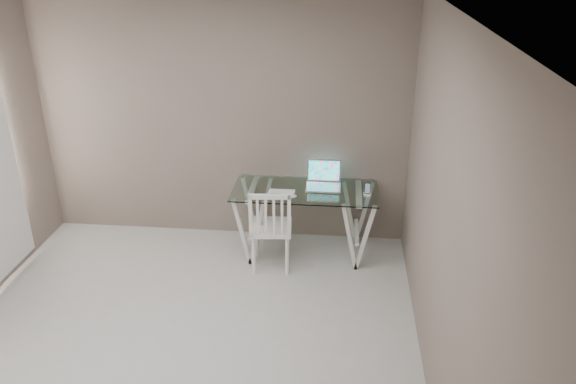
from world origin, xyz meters
name	(u,v)px	position (x,y,z in m)	size (l,w,h in m)	color
room	(143,164)	(-0.06, 0.02, 1.72)	(4.50, 4.52, 2.71)	#A9A7A2
desk	(305,221)	(0.93, 1.85, 0.38)	(1.50, 0.70, 0.75)	silver
chair	(271,226)	(0.61, 1.49, 0.50)	(0.44, 0.44, 0.90)	white
laptop	(323,180)	(1.11, 1.98, 0.81)	(0.36, 0.32, 0.25)	silver
keyboard	(282,192)	(0.69, 1.77, 0.75)	(0.29, 0.12, 0.01)	silver
mouse	(291,196)	(0.80, 1.64, 0.76)	(0.11, 0.07, 0.04)	silver
phone_dock	(367,192)	(1.56, 1.78, 0.78)	(0.07, 0.07, 0.13)	white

